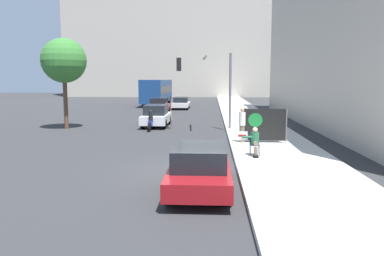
{
  "coord_description": "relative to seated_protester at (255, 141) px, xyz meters",
  "views": [
    {
      "loc": [
        0.66,
        -13.0,
        3.33
      ],
      "look_at": [
        -0.29,
        4.71,
        1.02
      ],
      "focal_mm": 35.0,
      "sensor_mm": 36.0,
      "label": 1
    }
  ],
  "objects": [
    {
      "name": "ground_plane",
      "position": [
        -2.43,
        -2.41,
        -0.81
      ],
      "size": [
        160.0,
        160.0,
        0.0
      ],
      "primitive_type": "plane",
      "color": "#303033"
    },
    {
      "name": "sidewalk_curb",
      "position": [
        1.22,
        12.59,
        -0.72
      ],
      "size": [
        4.13,
        90.0,
        0.17
      ],
      "primitive_type": "cube",
      "color": "beige",
      "rests_on": "ground_plane"
    },
    {
      "name": "building_backdrop_far",
      "position": [
        -4.43,
        61.6,
        16.77
      ],
      "size": [
        52.0,
        12.0,
        35.16
      ],
      "color": "#BCB2A3",
      "rests_on": "ground_plane"
    },
    {
      "name": "building_backdrop_right",
      "position": [
        9.89,
        12.46,
        5.79
      ],
      "size": [
        10.0,
        32.0,
        13.21
      ],
      "color": "#BCB2A3",
      "rests_on": "ground_plane"
    },
    {
      "name": "seated_protester",
      "position": [
        0.0,
        0.0,
        0.0
      ],
      "size": [
        0.95,
        0.77,
        1.19
      ],
      "rotation": [
        0.0,
        0.0,
        0.26
      ],
      "color": "#474C56",
      "rests_on": "sidewalk_curb"
    },
    {
      "name": "jogger_on_sidewalk",
      "position": [
        -0.25,
        3.39,
        0.27
      ],
      "size": [
        0.34,
        0.34,
        1.76
      ],
      "rotation": [
        0.0,
        0.0,
        3.15
      ],
      "color": "#756651",
      "rests_on": "sidewalk_curb"
    },
    {
      "name": "pedestrian_behind",
      "position": [
        0.12,
        5.78,
        0.21
      ],
      "size": [
        0.34,
        0.34,
        1.66
      ],
      "rotation": [
        0.0,
        0.0,
        2.06
      ],
      "color": "#424247",
      "rests_on": "sidewalk_curb"
    },
    {
      "name": "protest_banner",
      "position": [
        0.85,
        3.32,
        0.27
      ],
      "size": [
        2.21,
        0.06,
        1.7
      ],
      "color": "slate",
      "rests_on": "sidewalk_curb"
    },
    {
      "name": "traffic_light_pole",
      "position": [
        -1.97,
        8.84,
        2.69
      ],
      "size": [
        3.55,
        3.31,
        4.83
      ],
      "color": "slate",
      "rests_on": "sidewalk_curb"
    },
    {
      "name": "parked_car_curbside",
      "position": [
        -2.13,
        -4.4,
        -0.11
      ],
      "size": [
        1.8,
        4.5,
        1.38
      ],
      "color": "maroon",
      "rests_on": "ground_plane"
    },
    {
      "name": "car_on_road_nearest",
      "position": [
        -5.74,
        11.0,
        -0.05
      ],
      "size": [
        1.72,
        4.36,
        1.55
      ],
      "color": "white",
      "rests_on": "ground_plane"
    },
    {
      "name": "car_on_road_midblock",
      "position": [
        -7.01,
        21.52,
        -0.05
      ],
      "size": [
        1.78,
        4.45,
        1.53
      ],
      "color": "maroon",
      "rests_on": "ground_plane"
    },
    {
      "name": "car_on_road_distant",
      "position": [
        -5.28,
        26.96,
        -0.12
      ],
      "size": [
        1.82,
        4.38,
        1.36
      ],
      "color": "white",
      "rests_on": "ground_plane"
    },
    {
      "name": "city_bus_on_road",
      "position": [
        -9.03,
        33.91,
        1.08
      ],
      "size": [
        2.58,
        12.48,
        3.28
      ],
      "color": "navy",
      "rests_on": "ground_plane"
    },
    {
      "name": "motorcycle_on_road",
      "position": [
        -5.79,
        8.89,
        -0.24
      ],
      "size": [
        0.28,
        2.21,
        1.35
      ],
      "color": "navy",
      "rests_on": "ground_plane"
    },
    {
      "name": "street_tree_near_curb",
      "position": [
        -11.65,
        9.32,
        3.74
      ],
      "size": [
        2.97,
        2.97,
        6.06
      ],
      "color": "brown",
      "rests_on": "ground_plane"
    }
  ]
}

